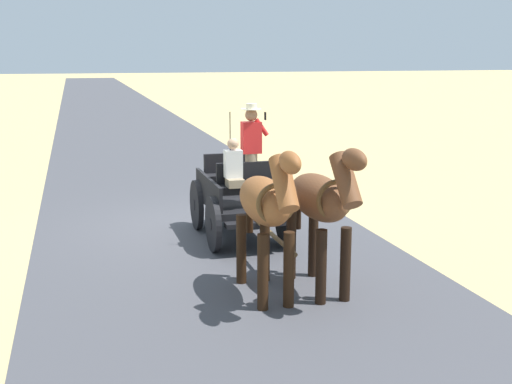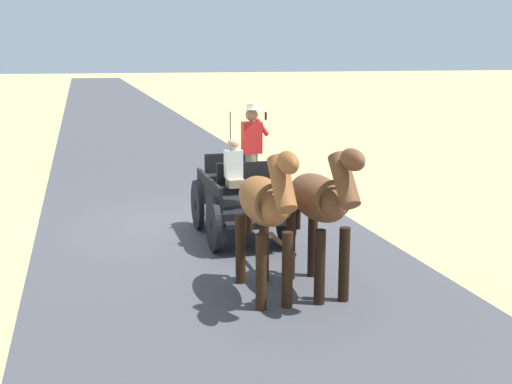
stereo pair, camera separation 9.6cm
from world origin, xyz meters
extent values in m
plane|color=tan|center=(0.00, 0.00, 0.00)|extent=(200.00, 200.00, 0.00)
cube|color=#424247|center=(0.00, 0.00, 0.00)|extent=(6.24, 160.00, 0.01)
cube|color=black|center=(-0.58, 0.92, 0.66)|extent=(1.21, 2.21, 0.12)
cube|color=black|center=(-1.15, 0.92, 0.94)|extent=(0.07, 2.09, 0.44)
cube|color=black|center=(-0.01, 0.93, 0.94)|extent=(0.07, 2.09, 0.44)
cube|color=black|center=(-0.59, 2.14, 0.56)|extent=(1.08, 0.25, 0.08)
cube|color=black|center=(-0.57, -0.28, 0.48)|extent=(0.72, 0.20, 0.06)
cube|color=black|center=(-0.58, 1.53, 1.04)|extent=(1.02, 0.37, 0.14)
cube|color=black|center=(-0.58, 1.35, 1.26)|extent=(1.02, 0.09, 0.44)
cube|color=black|center=(-0.58, 0.43, 1.04)|extent=(1.02, 0.37, 0.14)
cube|color=black|center=(-0.57, 0.25, 1.26)|extent=(1.02, 0.09, 0.44)
cylinder|color=black|center=(-1.23, 1.69, 0.48)|extent=(0.11, 0.96, 0.96)
cylinder|color=black|center=(-1.23, 1.69, 0.48)|extent=(0.12, 0.21, 0.21)
cylinder|color=black|center=(0.07, 1.70, 0.48)|extent=(0.11, 0.96, 0.96)
cylinder|color=black|center=(0.07, 1.70, 0.48)|extent=(0.12, 0.21, 0.21)
cylinder|color=black|center=(-1.22, 0.15, 0.48)|extent=(0.11, 0.96, 0.96)
cylinder|color=black|center=(-1.22, 0.15, 0.48)|extent=(0.12, 0.21, 0.21)
cylinder|color=black|center=(0.08, 0.16, 0.48)|extent=(0.11, 0.96, 0.96)
cylinder|color=black|center=(0.08, 0.16, 0.48)|extent=(0.12, 0.21, 0.21)
cylinder|color=brown|center=(-0.59, 3.12, 0.61)|extent=(0.08, 2.00, 0.07)
cylinder|color=black|center=(-0.28, 1.53, 1.74)|extent=(0.02, 0.02, 1.30)
cylinder|color=#998466|center=(-0.73, 1.25, 1.17)|extent=(0.22, 0.22, 0.90)
cube|color=red|center=(-0.73, 1.25, 1.90)|extent=(0.34, 0.22, 0.56)
sphere|color=#9E7051|center=(-0.73, 1.25, 2.30)|extent=(0.22, 0.22, 0.22)
cylinder|color=beige|center=(-0.73, 1.25, 2.40)|extent=(0.36, 0.36, 0.01)
cylinder|color=beige|center=(-0.73, 1.25, 2.45)|extent=(0.20, 0.20, 0.10)
cylinder|color=red|center=(-0.91, 1.29, 2.08)|extent=(0.26, 0.08, 0.32)
cube|color=black|center=(-0.97, 1.31, 2.28)|extent=(0.02, 0.07, 0.14)
cube|color=#998466|center=(-0.33, 1.65, 1.18)|extent=(0.28, 0.32, 0.14)
cube|color=silver|center=(-0.33, 1.53, 1.49)|extent=(0.30, 0.20, 0.48)
sphere|color=tan|center=(-0.33, 1.53, 1.84)|extent=(0.20, 0.20, 0.20)
ellipsoid|color=brown|center=(-1.00, 3.92, 1.37)|extent=(0.66, 1.59, 0.64)
cylinder|color=black|center=(-1.21, 4.45, 0.53)|extent=(0.15, 0.15, 1.05)
cylinder|color=black|center=(-0.85, 4.48, 0.53)|extent=(0.15, 0.15, 1.05)
cylinder|color=black|center=(-1.14, 3.36, 0.53)|extent=(0.15, 0.15, 1.05)
cylinder|color=black|center=(-0.78, 3.39, 0.53)|extent=(0.15, 0.15, 1.05)
cylinder|color=brown|center=(-1.05, 4.76, 1.77)|extent=(0.30, 0.66, 0.73)
ellipsoid|color=brown|center=(-1.06, 4.98, 2.07)|extent=(0.25, 0.55, 0.28)
cube|color=black|center=(-1.05, 4.74, 1.81)|extent=(0.09, 0.51, 0.56)
cylinder|color=black|center=(-0.95, 3.18, 1.07)|extent=(0.11, 0.11, 0.70)
torus|color=brown|center=(-1.03, 4.47, 1.45)|extent=(0.55, 0.10, 0.55)
ellipsoid|color=brown|center=(-0.20, 3.93, 1.37)|extent=(0.59, 1.57, 0.64)
cylinder|color=black|center=(-0.39, 4.47, 0.53)|extent=(0.15, 0.15, 1.05)
cylinder|color=black|center=(-0.03, 4.47, 0.53)|extent=(0.15, 0.15, 1.05)
cylinder|color=black|center=(-0.37, 3.38, 0.53)|extent=(0.15, 0.15, 1.05)
cylinder|color=black|center=(-0.01, 3.38, 0.53)|extent=(0.15, 0.15, 1.05)
cylinder|color=brown|center=(-0.21, 4.77, 1.77)|extent=(0.27, 0.65, 0.73)
ellipsoid|color=brown|center=(-0.22, 4.99, 2.07)|extent=(0.23, 0.54, 0.28)
cube|color=black|center=(-0.21, 4.75, 1.81)|extent=(0.07, 0.50, 0.56)
cylinder|color=black|center=(-0.18, 3.18, 1.07)|extent=(0.11, 0.11, 0.70)
torus|color=brown|center=(-0.21, 4.47, 1.45)|extent=(0.55, 0.08, 0.55)
camera|label=1|loc=(2.26, 12.45, 3.38)|focal=46.20mm
camera|label=2|loc=(2.17, 12.48, 3.38)|focal=46.20mm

